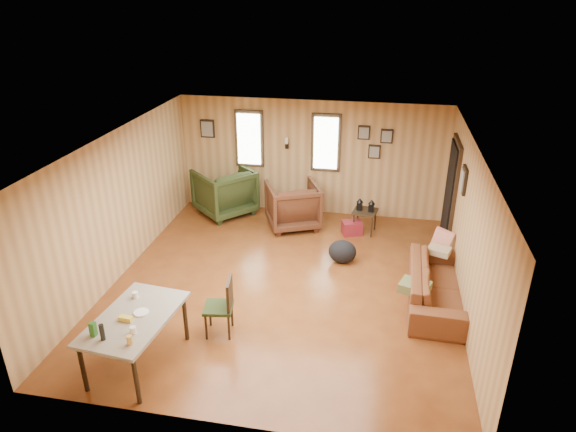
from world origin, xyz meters
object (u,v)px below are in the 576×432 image
recliner_brown (293,203)px  recliner_green (225,189)px  sofa (437,279)px  end_table (232,194)px  side_table (365,209)px  dining_table (134,321)px

recliner_brown → recliner_green: size_ratio=0.92×
sofa → recliner_brown: recliner_brown is taller
end_table → side_table: bearing=-10.5°
sofa → recliner_brown: 3.47m
end_table → side_table: (2.85, -0.53, 0.11)m
recliner_brown → end_table: size_ratio=1.49×
recliner_brown → dining_table: recliner_brown is taller
sofa → recliner_green: 4.91m
recliner_brown → end_table: (-1.41, 0.51, -0.13)m
dining_table → side_table: bearing=64.7°
recliner_green → side_table: 2.99m
sofa → dining_table: bearing=121.3°
end_table → side_table: side_table is taller
dining_table → sofa: bearing=35.2°
recliner_green → dining_table: 4.81m
side_table → recliner_green: bearing=172.8°
end_table → recliner_brown: bearing=-20.0°
recliner_green → end_table: bearing=-173.0°
recliner_brown → dining_table: (-1.23, -4.44, 0.16)m
sofa → dining_table: 4.44m
recliner_brown → end_table: 1.51m
sofa → dining_table: dining_table is taller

